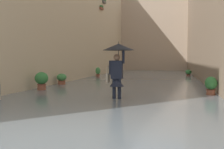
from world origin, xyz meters
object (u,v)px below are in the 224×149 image
(potted_plant_far_left, at_px, (188,73))
(potted_plant_mid_right, at_px, (62,79))
(potted_plant_mid_left, at_px, (211,86))
(potted_plant_near_right, at_px, (98,72))
(potted_plant_far_right, at_px, (42,81))
(person_wading, at_px, (118,59))

(potted_plant_far_left, height_order, potted_plant_mid_right, potted_plant_mid_right)
(potted_plant_mid_right, bearing_deg, potted_plant_mid_left, 159.79)
(potted_plant_near_right, height_order, potted_plant_far_right, potted_plant_far_right)
(person_wading, relative_size, potted_plant_far_right, 2.24)
(person_wading, bearing_deg, potted_plant_mid_left, -151.53)
(potted_plant_far_right, bearing_deg, potted_plant_mid_left, 179.43)
(potted_plant_mid_left, bearing_deg, potted_plant_near_right, -52.88)
(potted_plant_far_right, bearing_deg, potted_plant_near_right, -89.80)
(person_wading, xyz_separation_m, potted_plant_near_right, (3.81, -11.10, -1.01))
(person_wading, bearing_deg, potted_plant_mid_right, -48.17)
(potted_plant_near_right, distance_m, potted_plant_far_left, 7.28)
(person_wading, height_order, potted_plant_mid_left, person_wading)
(potted_plant_mid_left, relative_size, potted_plant_near_right, 0.96)
(potted_plant_far_left, relative_size, potted_plant_mid_right, 0.89)
(potted_plant_far_right, height_order, potted_plant_mid_right, potted_plant_far_right)
(person_wading, height_order, potted_plant_far_left, person_wading)
(potted_plant_near_right, bearing_deg, potted_plant_far_right, 90.20)
(potted_plant_far_right, distance_m, potted_plant_mid_right, 2.59)
(potted_plant_mid_left, height_order, potted_plant_mid_right, potted_plant_mid_left)
(potted_plant_near_right, height_order, potted_plant_mid_right, potted_plant_near_right)
(potted_plant_mid_left, xyz_separation_m, potted_plant_mid_right, (7.20, -2.65, -0.07))
(potted_plant_far_right, height_order, potted_plant_far_left, potted_plant_far_right)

